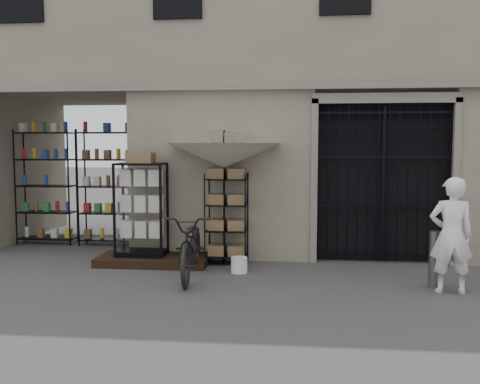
# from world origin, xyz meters

# --- Properties ---
(ground) EXTENTS (80.00, 80.00, 0.00)m
(ground) POSITION_xyz_m (0.00, 0.00, 0.00)
(ground) COLOR #242428
(ground) RESTS_ON ground
(main_building) EXTENTS (14.00, 4.00, 9.00)m
(main_building) POSITION_xyz_m (0.00, 4.00, 4.50)
(main_building) COLOR gray
(main_building) RESTS_ON ground
(shop_recess) EXTENTS (3.00, 1.70, 3.00)m
(shop_recess) POSITION_xyz_m (-4.50, 2.80, 1.50)
(shop_recess) COLOR black
(shop_recess) RESTS_ON ground
(shop_shelving) EXTENTS (2.70, 0.50, 2.50)m
(shop_shelving) POSITION_xyz_m (-4.55, 3.30, 1.25)
(shop_shelving) COLOR black
(shop_shelving) RESTS_ON ground
(iron_gate) EXTENTS (2.50, 0.21, 3.00)m
(iron_gate) POSITION_xyz_m (1.75, 2.28, 1.50)
(iron_gate) COLOR black
(iron_gate) RESTS_ON ground
(step_platform) EXTENTS (2.00, 0.90, 0.15)m
(step_platform) POSITION_xyz_m (-2.40, 1.55, 0.07)
(step_platform) COLOR black
(step_platform) RESTS_ON ground
(display_cabinet) EXTENTS (0.97, 0.77, 1.83)m
(display_cabinet) POSITION_xyz_m (-2.62, 1.59, 0.91)
(display_cabinet) COLOR black
(display_cabinet) RESTS_ON step_platform
(wire_rack) EXTENTS (0.87, 0.76, 1.66)m
(wire_rack) POSITION_xyz_m (-1.08, 1.73, 0.81)
(wire_rack) COLOR black
(wire_rack) RESTS_ON ground
(market_umbrella) EXTENTS (2.17, 2.20, 2.92)m
(market_umbrella) POSITION_xyz_m (-1.12, 1.68, 2.10)
(market_umbrella) COLOR black
(market_umbrella) RESTS_ON ground
(white_bucket) EXTENTS (0.30, 0.30, 0.27)m
(white_bucket) POSITION_xyz_m (-0.78, 1.07, 0.13)
(white_bucket) COLOR white
(white_bucket) RESTS_ON ground
(bicycle) EXTENTS (0.79, 1.12, 2.05)m
(bicycle) POSITION_xyz_m (-1.51, 0.65, 0.00)
(bicycle) COLOR black
(bicycle) RESTS_ON ground
(steel_bollard) EXTENTS (0.18, 0.18, 0.87)m
(steel_bollard) POSITION_xyz_m (2.27, 0.45, 0.43)
(steel_bollard) COLOR #585A5C
(steel_bollard) RESTS_ON ground
(shopkeeper) EXTENTS (0.65, 1.72, 0.41)m
(shopkeeper) POSITION_xyz_m (2.43, 0.17, 0.00)
(shopkeeper) COLOR white
(shopkeeper) RESTS_ON ground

